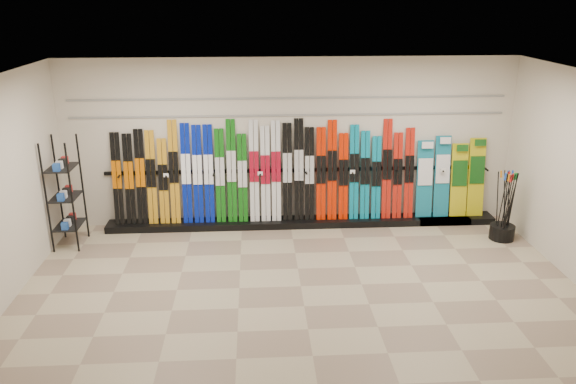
{
  "coord_description": "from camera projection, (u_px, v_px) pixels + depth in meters",
  "views": [
    {
      "loc": [
        -0.63,
        -7.18,
        3.97
      ],
      "look_at": [
        -0.13,
        1.0,
        1.1
      ],
      "focal_mm": 35.0,
      "sensor_mm": 36.0,
      "label": 1
    }
  ],
  "objects": [
    {
      "name": "ski_rack_base",
      "position": [
        303.0,
        222.0,
        10.26
      ],
      "size": [
        8.0,
        0.4,
        0.12
      ],
      "primitive_type": "cube",
      "color": "black",
      "rests_on": "floor"
    },
    {
      "name": "skis",
      "position": [
        265.0,
        174.0,
        9.98
      ],
      "size": [
        5.38,
        0.28,
        1.83
      ],
      "color": "black",
      "rests_on": "ski_rack_base"
    },
    {
      "name": "floor",
      "position": [
        301.0,
        286.0,
        8.12
      ],
      "size": [
        8.0,
        8.0,
        0.0
      ],
      "primitive_type": "plane",
      "color": "gray",
      "rests_on": "ground"
    },
    {
      "name": "accessory_rack",
      "position": [
        65.0,
        193.0,
        9.2
      ],
      "size": [
        0.4,
        0.6,
        1.83
      ],
      "primitive_type": "cube",
      "color": "black",
      "rests_on": "floor"
    },
    {
      "name": "back_wall",
      "position": [
        290.0,
        143.0,
        9.97
      ],
      "size": [
        8.0,
        0.0,
        8.0
      ],
      "primitive_type": "plane",
      "rotation": [
        1.57,
        0.0,
        0.0
      ],
      "color": "beige",
      "rests_on": "floor"
    },
    {
      "name": "ski_poles",
      "position": [
        506.0,
        206.0,
        9.5
      ],
      "size": [
        0.35,
        0.32,
        1.18
      ],
      "color": "black",
      "rests_on": "pole_bin"
    },
    {
      "name": "pole_bin",
      "position": [
        502.0,
        232.0,
        9.66
      ],
      "size": [
        0.42,
        0.42,
        0.25
      ],
      "primitive_type": "cylinder",
      "color": "black",
      "rests_on": "floor"
    },
    {
      "name": "slatwall_rail_0",
      "position": [
        290.0,
        115.0,
        9.79
      ],
      "size": [
        7.6,
        0.02,
        0.03
      ],
      "primitive_type": "cube",
      "color": "gray",
      "rests_on": "back_wall"
    },
    {
      "name": "slatwall_rail_1",
      "position": [
        290.0,
        98.0,
        9.69
      ],
      "size": [
        7.6,
        0.02,
        0.03
      ],
      "primitive_type": "cube",
      "color": "gray",
      "rests_on": "back_wall"
    },
    {
      "name": "snowboards",
      "position": [
        451.0,
        178.0,
        10.22
      ],
      "size": [
        1.26,
        0.23,
        1.48
      ],
      "color": "#14728C",
      "rests_on": "ski_rack_base"
    },
    {
      "name": "ceiling",
      "position": [
        303.0,
        77.0,
        7.12
      ],
      "size": [
        8.0,
        8.0,
        0.0
      ],
      "primitive_type": "plane",
      "rotation": [
        3.14,
        0.0,
        0.0
      ],
      "color": "silver",
      "rests_on": "back_wall"
    }
  ]
}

